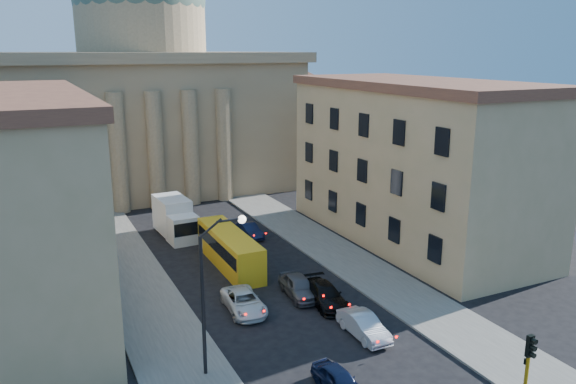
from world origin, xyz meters
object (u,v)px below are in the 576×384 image
(car_right_near, at_px, (364,326))
(city_bus, at_px, (230,248))
(car_left_near, at_px, (339,380))
(box_truck, at_px, (175,219))
(street_lamp, at_px, (212,284))
(traffic_light, at_px, (527,368))

(car_right_near, relative_size, city_bus, 0.42)
(car_left_near, bearing_deg, box_truck, 86.65)
(street_lamp, xyz_separation_m, car_right_near, (9.63, -0.05, -4.58))
(car_right_near, xyz_separation_m, city_bus, (-3.46, 14.63, 0.83))
(street_lamp, distance_m, car_left_near, 8.28)
(street_lamp, relative_size, box_truck, 1.32)
(car_left_near, relative_size, box_truck, 0.54)
(city_bus, height_order, box_truck, box_truck)
(traffic_light, height_order, car_left_near, traffic_light)
(traffic_light, relative_size, street_lamp, 0.49)
(traffic_light, bearing_deg, car_left_near, 140.87)
(street_lamp, height_order, car_left_near, street_lamp)
(car_left_near, height_order, city_bus, city_bus)
(city_bus, bearing_deg, traffic_light, -75.67)
(street_lamp, xyz_separation_m, car_left_near, (5.30, -4.33, -4.67))
(traffic_light, distance_m, car_right_near, 10.47)
(car_left_near, distance_m, car_right_near, 6.09)
(car_left_near, xyz_separation_m, car_right_near, (4.33, 4.28, 0.10))
(traffic_light, distance_m, box_truck, 34.95)
(city_bus, xyz_separation_m, box_truck, (-2.04, 9.39, 0.16))
(street_lamp, bearing_deg, box_truck, 80.24)
(car_right_near, bearing_deg, city_bus, 103.55)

